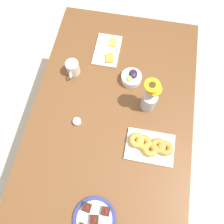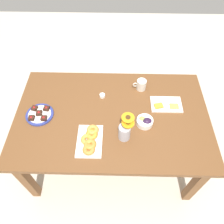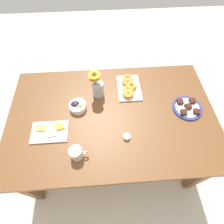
{
  "view_description": "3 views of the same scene",
  "coord_description": "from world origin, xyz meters",
  "px_view_note": "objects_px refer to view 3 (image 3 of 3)",
  "views": [
    {
      "loc": [
        0.46,
        0.08,
        2.01
      ],
      "look_at": [
        0.0,
        0.0,
        0.78
      ],
      "focal_mm": 35.0,
      "sensor_mm": 36.0,
      "label": 1
    },
    {
      "loc": [
        -0.02,
        1.07,
        2.18
      ],
      "look_at": [
        0.0,
        0.0,
        0.78
      ],
      "focal_mm": 35.0,
      "sensor_mm": 36.0,
      "label": 2
    },
    {
      "loc": [
        -0.05,
        -0.71,
        1.88
      ],
      "look_at": [
        0.0,
        0.0,
        0.78
      ],
      "focal_mm": 28.0,
      "sensor_mm": 36.0,
      "label": 3
    }
  ],
  "objects_px": {
    "croissant_platter": "(129,87)",
    "dining_table": "(112,120)",
    "coffee_mug": "(76,153)",
    "cheese_platter": "(50,131)",
    "flower_vase": "(98,88)",
    "grape_bowl": "(78,106)",
    "dessert_plate": "(187,108)",
    "jam_cup_honey": "(127,137)"
  },
  "relations": [
    {
      "from": "coffee_mug",
      "to": "cheese_platter",
      "type": "relative_size",
      "value": 0.46
    },
    {
      "from": "dining_table",
      "to": "dessert_plate",
      "type": "bearing_deg",
      "value": 1.49
    },
    {
      "from": "coffee_mug",
      "to": "cheese_platter",
      "type": "bearing_deg",
      "value": 136.91
    },
    {
      "from": "croissant_platter",
      "to": "flower_vase",
      "type": "bearing_deg",
      "value": -170.0
    },
    {
      "from": "jam_cup_honey",
      "to": "dessert_plate",
      "type": "height_order",
      "value": "dessert_plate"
    },
    {
      "from": "dining_table",
      "to": "croissant_platter",
      "type": "distance_m",
      "value": 0.32
    },
    {
      "from": "coffee_mug",
      "to": "grape_bowl",
      "type": "bearing_deg",
      "value": 91.35
    },
    {
      "from": "croissant_platter",
      "to": "dining_table",
      "type": "bearing_deg",
      "value": -122.12
    },
    {
      "from": "dessert_plate",
      "to": "grape_bowl",
      "type": "bearing_deg",
      "value": 175.65
    },
    {
      "from": "cheese_platter",
      "to": "flower_vase",
      "type": "distance_m",
      "value": 0.49
    },
    {
      "from": "coffee_mug",
      "to": "flower_vase",
      "type": "height_order",
      "value": "flower_vase"
    },
    {
      "from": "cheese_platter",
      "to": "flower_vase",
      "type": "xyz_separation_m",
      "value": [
        0.36,
        0.32,
        0.08
      ]
    },
    {
      "from": "croissant_platter",
      "to": "flower_vase",
      "type": "xyz_separation_m",
      "value": [
        -0.26,
        -0.05,
        0.06
      ]
    },
    {
      "from": "grape_bowl",
      "to": "flower_vase",
      "type": "height_order",
      "value": "flower_vase"
    },
    {
      "from": "dining_table",
      "to": "dessert_plate",
      "type": "xyz_separation_m",
      "value": [
        0.59,
        0.02,
        0.1
      ]
    },
    {
      "from": "coffee_mug",
      "to": "grape_bowl",
      "type": "distance_m",
      "value": 0.39
    },
    {
      "from": "jam_cup_honey",
      "to": "coffee_mug",
      "type": "bearing_deg",
      "value": -162.78
    },
    {
      "from": "croissant_platter",
      "to": "jam_cup_honey",
      "type": "bearing_deg",
      "value": -98.73
    },
    {
      "from": "grape_bowl",
      "to": "dessert_plate",
      "type": "relative_size",
      "value": 0.58
    },
    {
      "from": "grape_bowl",
      "to": "dessert_plate",
      "type": "xyz_separation_m",
      "value": [
        0.86,
        -0.07,
        -0.02
      ]
    },
    {
      "from": "croissant_platter",
      "to": "jam_cup_honey",
      "type": "distance_m",
      "value": 0.46
    },
    {
      "from": "croissant_platter",
      "to": "cheese_platter",
      "type": "bearing_deg",
      "value": -149.15
    },
    {
      "from": "cheese_platter",
      "to": "flower_vase",
      "type": "height_order",
      "value": "flower_vase"
    },
    {
      "from": "dining_table",
      "to": "coffee_mug",
      "type": "height_order",
      "value": "coffee_mug"
    },
    {
      "from": "dining_table",
      "to": "coffee_mug",
      "type": "xyz_separation_m",
      "value": [
        -0.25,
        -0.3,
        0.13
      ]
    },
    {
      "from": "coffee_mug",
      "to": "croissant_platter",
      "type": "bearing_deg",
      "value": 53.55
    },
    {
      "from": "jam_cup_honey",
      "to": "flower_vase",
      "type": "bearing_deg",
      "value": 114.89
    },
    {
      "from": "grape_bowl",
      "to": "jam_cup_honey",
      "type": "xyz_separation_m",
      "value": [
        0.35,
        -0.28,
        -0.01
      ]
    },
    {
      "from": "coffee_mug",
      "to": "cheese_platter",
      "type": "xyz_separation_m",
      "value": [
        -0.2,
        0.19,
        -0.04
      ]
    },
    {
      "from": "croissant_platter",
      "to": "flower_vase",
      "type": "distance_m",
      "value": 0.27
    },
    {
      "from": "flower_vase",
      "to": "cheese_platter",
      "type": "bearing_deg",
      "value": -137.99
    },
    {
      "from": "croissant_platter",
      "to": "dessert_plate",
      "type": "xyz_separation_m",
      "value": [
        0.43,
        -0.24,
        -0.01
      ]
    },
    {
      "from": "grape_bowl",
      "to": "croissant_platter",
      "type": "height_order",
      "value": "grape_bowl"
    },
    {
      "from": "croissant_platter",
      "to": "grape_bowl",
      "type": "bearing_deg",
      "value": -157.72
    },
    {
      "from": "dining_table",
      "to": "croissant_platter",
      "type": "relative_size",
      "value": 5.69
    },
    {
      "from": "flower_vase",
      "to": "dining_table",
      "type": "bearing_deg",
      "value": -64.51
    },
    {
      "from": "dining_table",
      "to": "jam_cup_honey",
      "type": "relative_size",
      "value": 33.33
    },
    {
      "from": "dining_table",
      "to": "grape_bowl",
      "type": "xyz_separation_m",
      "value": [
        -0.26,
        0.08,
        0.12
      ]
    },
    {
      "from": "grape_bowl",
      "to": "flower_vase",
      "type": "bearing_deg",
      "value": 37.89
    },
    {
      "from": "coffee_mug",
      "to": "dessert_plate",
      "type": "relative_size",
      "value": 0.53
    },
    {
      "from": "cheese_platter",
      "to": "croissant_platter",
      "type": "height_order",
      "value": "croissant_platter"
    },
    {
      "from": "dining_table",
      "to": "dessert_plate",
      "type": "distance_m",
      "value": 0.6
    }
  ]
}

